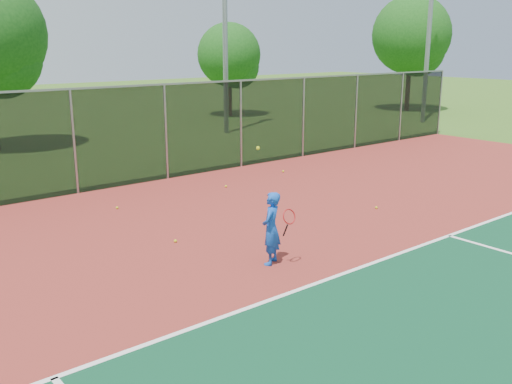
# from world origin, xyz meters

# --- Properties ---
(court_apron) EXTENTS (30.00, 20.00, 0.02)m
(court_apron) POSITION_xyz_m (0.00, 2.00, 0.01)
(court_apron) COLOR maroon
(court_apron) RESTS_ON ground
(fence_back) EXTENTS (30.00, 0.06, 3.03)m
(fence_back) POSITION_xyz_m (0.00, 12.00, 1.56)
(fence_back) COLOR black
(fence_back) RESTS_ON court_apron
(tennis_player) EXTENTS (0.63, 0.70, 2.36)m
(tennis_player) POSITION_xyz_m (-2.20, 4.28, 0.75)
(tennis_player) COLOR blue
(tennis_player) RESTS_ON court_apron
(practice_ball_0) EXTENTS (0.07, 0.07, 0.07)m
(practice_ball_0) POSITION_xyz_m (3.50, 10.32, 0.06)
(practice_ball_0) COLOR #C6C817
(practice_ball_0) RESTS_ON court_apron
(practice_ball_1) EXTENTS (0.07, 0.07, 0.07)m
(practice_ball_1) POSITION_xyz_m (0.75, 9.84, 0.06)
(practice_ball_1) COLOR #C6C817
(practice_ball_1) RESTS_ON court_apron
(practice_ball_4) EXTENTS (0.07, 0.07, 0.07)m
(practice_ball_4) POSITION_xyz_m (-3.03, 6.53, 0.06)
(practice_ball_4) COLOR #C6C817
(practice_ball_4) RESTS_ON court_apron
(practice_ball_5) EXTENTS (0.07, 0.07, 0.07)m
(practice_ball_5) POSITION_xyz_m (2.46, 5.46, 0.06)
(practice_ball_5) COLOR #C6C817
(practice_ball_5) RESTS_ON court_apron
(practice_ball_7) EXTENTS (0.07, 0.07, 0.07)m
(practice_ball_7) POSITION_xyz_m (-2.85, 9.75, 0.06)
(practice_ball_7) COLOR #C6C817
(practice_ball_7) RESTS_ON court_apron
(tree_back_mid) EXTENTS (3.75, 3.75, 5.51)m
(tree_back_mid) POSITION_xyz_m (11.65, 24.18, 3.45)
(tree_back_mid) COLOR #382114
(tree_back_mid) RESTS_ON ground
(tree_back_right) EXTENTS (4.98, 4.98, 7.31)m
(tree_back_right) POSITION_xyz_m (22.47, 19.22, 4.59)
(tree_back_right) COLOR #382114
(tree_back_right) RESTS_ON ground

